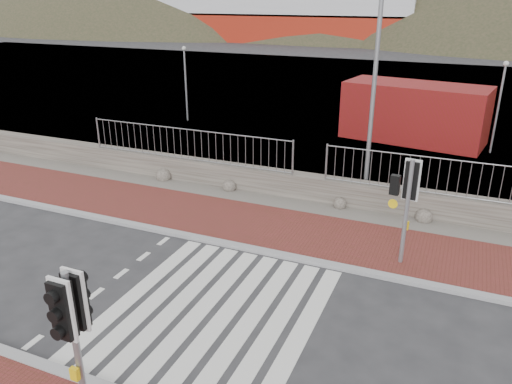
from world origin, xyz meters
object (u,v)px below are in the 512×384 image
at_px(ferry, 275,3).
at_px(streetlight, 381,61).
at_px(traffic_signal_near, 72,318).
at_px(shipping_container, 414,113).
at_px(traffic_signal_far, 407,190).

bearing_deg(ferry, streetlight, -66.01).
xyz_separation_m(traffic_signal_near, shipping_container, (2.93, 20.32, -0.72)).
relative_size(ferry, traffic_signal_far, 16.82).
relative_size(streetlight, shipping_container, 1.28).
bearing_deg(shipping_container, traffic_signal_far, -75.27).
bearing_deg(traffic_signal_far, traffic_signal_near, 69.01).
relative_size(ferry, traffic_signal_near, 17.08).
distance_m(traffic_signal_far, shipping_container, 12.85).
bearing_deg(streetlight, shipping_container, 77.63).
bearing_deg(streetlight, ferry, 104.59).
bearing_deg(shipping_container, streetlight, -83.68).
relative_size(traffic_signal_far, streetlight, 0.35).
bearing_deg(traffic_signal_near, shipping_container, 81.90).
xyz_separation_m(ferry, traffic_signal_near, (24.11, -71.56, -3.25)).
bearing_deg(ferry, shipping_container, -62.18).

